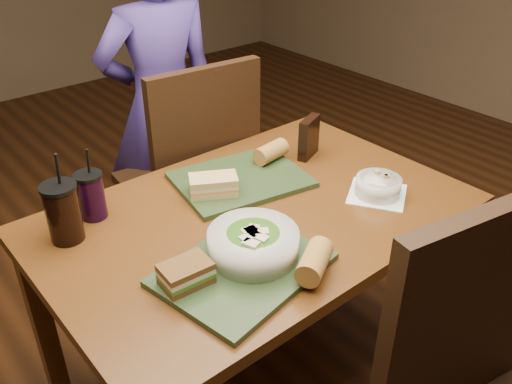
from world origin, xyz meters
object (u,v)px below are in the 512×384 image
chip_bag (309,137)px  sandwich_near (186,274)px  cup_berry (91,195)px  baguette_far (271,152)px  cup_cola (63,212)px  baguette_near (314,261)px  dining_table (256,235)px  diner (162,106)px  chair_far (193,173)px  salad_bowl (253,242)px  tray_near (243,269)px  tray_far (241,180)px  soup_bowl (378,186)px  sandwich_far (213,185)px

chip_bag → sandwich_near: bearing=-178.4°
sandwich_near → cup_berry: (-0.03, 0.45, 0.03)m
sandwich_near → chip_bag: (0.75, 0.33, 0.03)m
cup_berry → baguette_far: bearing=-8.2°
cup_cola → cup_berry: 0.12m
baguette_near → cup_berry: (-0.31, 0.63, 0.02)m
dining_table → baguette_far: (0.24, 0.20, 0.14)m
sandwich_near → diner: bearing=61.4°
baguette_near → cup_cola: size_ratio=0.50×
chair_far → salad_bowl: chair_far is taller
dining_table → tray_near: (-0.21, -0.20, 0.10)m
dining_table → salad_bowl: (-0.16, -0.18, 0.15)m
chair_far → cup_cola: chair_far is taller
salad_bowl → dining_table: bearing=48.3°
tray_far → cup_cola: size_ratio=1.54×
cup_berry → sandwich_near: bearing=-86.0°
baguette_near → cup_berry: 0.70m
sandwich_near → cup_berry: 0.46m
baguette_near → sandwich_near: bearing=147.6°
soup_bowl → sandwich_far: size_ratio=1.42×
sandwich_far → dining_table: bearing=-70.6°
baguette_near → cup_cola: 0.71m
chip_bag → soup_bowl: bearing=-115.7°
dining_table → soup_bowl: size_ratio=5.34×
salad_bowl → cup_cola: (-0.34, 0.41, 0.03)m
tray_far → sandwich_far: sandwich_far is taller
tray_near → sandwich_far: sandwich_far is taller
soup_bowl → sandwich_near: size_ratio=1.88×
soup_bowl → cup_berry: bearing=148.2°
chair_far → soup_bowl: (0.21, -0.75, 0.20)m
chair_far → sandwich_far: bearing=-115.2°
baguette_far → cup_cola: cup_cola is taller
tray_far → soup_bowl: 0.45m
tray_near → chip_bag: bearing=31.4°
sandwich_far → baguette_near: (-0.03, -0.48, 0.00)m
salad_bowl → baguette_near: 0.17m
baguette_near → chip_bag: (0.47, 0.50, 0.02)m
dining_table → chip_bag: 0.45m
dining_table → cup_cola: size_ratio=4.78×
salad_bowl → baguette_far: salad_bowl is taller
tray_near → tray_far: bearing=52.2°
cup_cola → cup_berry: size_ratio=1.20×
sandwich_near → baguette_near: size_ratio=0.96×
diner → salad_bowl: (-0.39, -1.10, 0.06)m
tray_far → salad_bowl: bearing=-123.9°
diner → baguette_near: diner is taller
tray_far → sandwich_far: bearing=-169.0°
chair_far → cup_berry: size_ratio=4.64×
tray_near → tray_far: size_ratio=1.00×
dining_table → baguette_near: 0.37m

